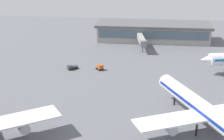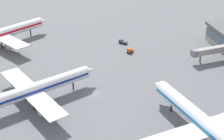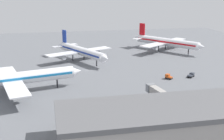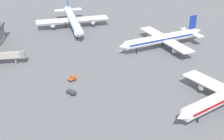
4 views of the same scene
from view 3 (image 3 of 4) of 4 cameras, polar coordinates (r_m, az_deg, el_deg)
name	(u,v)px [view 3 (image 3 of 4)]	position (r m, az deg, el deg)	size (l,w,h in m)	color
ground	(88,70)	(162.04, -4.38, -0.07)	(288.00, 288.00, 0.00)	slate
terminal_building	(169,121)	(91.92, 10.36, -9.23)	(63.99, 22.61, 9.76)	#9E9993
airplane_at_gate	(81,51)	(181.97, -5.73, 3.48)	(40.78, 49.09, 15.98)	white
airplane_taxiing	(16,79)	(131.86, -17.28, -1.51)	(55.48, 45.22, 17.08)	white
airplane_distant	(166,42)	(212.02, 9.92, 5.11)	(40.58, 48.01, 16.97)	white
pushback_tractor	(191,75)	(154.39, 14.32, -0.91)	(4.54, 4.36, 1.90)	black
baggage_tug	(168,77)	(148.86, 10.31, -1.20)	(3.67, 3.73, 2.30)	black
jet_bridge	(161,95)	(112.25, 9.01, -4.48)	(5.85, 19.38, 6.74)	#9E9993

